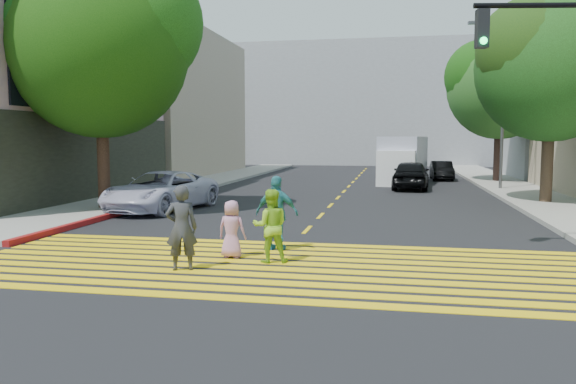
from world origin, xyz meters
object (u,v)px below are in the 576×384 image
(pedestrian_child, at_px, (232,229))
(silver_car, at_px, (410,166))
(pedestrian_extra, at_px, (277,213))
(white_van, at_px, (403,161))
(white_sedan, at_px, (161,191))
(pedestrian_man, at_px, (182,228))
(pedestrian_woman, at_px, (270,226))
(dark_car_near, at_px, (411,175))
(tree_right_far, at_px, (502,81))
(tree_left, at_px, (102,39))
(tree_right_near, at_px, (553,59))
(dark_car_parked, at_px, (442,171))

(pedestrian_child, relative_size, silver_car, 0.28)
(pedestrian_extra, height_order, white_van, white_van)
(white_sedan, bearing_deg, white_van, 67.69)
(pedestrian_man, height_order, pedestrian_woman, pedestrian_man)
(dark_car_near, bearing_deg, pedestrian_woman, 83.35)
(tree_right_far, xyz_separation_m, pedestrian_woman, (-8.64, -23.33, -5.17))
(pedestrian_extra, xyz_separation_m, dark_car_near, (3.58, 16.98, -0.13))
(tree_left, distance_m, white_van, 18.94)
(pedestrian_woman, height_order, silver_car, pedestrian_woman)
(tree_right_near, distance_m, pedestrian_woman, 15.75)
(tree_left, distance_m, tree_right_far, 23.01)
(pedestrian_woman, height_order, dark_car_parked, pedestrian_woman)
(pedestrian_man, xyz_separation_m, dark_car_near, (5.04, 19.36, -0.11))
(silver_car, bearing_deg, dark_car_near, 83.82)
(tree_left, distance_m, pedestrian_man, 11.57)
(pedestrian_extra, height_order, silver_car, pedestrian_extra)
(pedestrian_woman, distance_m, pedestrian_child, 1.01)
(pedestrian_woman, xyz_separation_m, white_van, (3.04, 21.97, 0.51))
(pedestrian_woman, xyz_separation_m, pedestrian_child, (-0.95, 0.29, -0.15))
(silver_car, bearing_deg, white_sedan, 60.23)
(tree_right_near, relative_size, pedestrian_man, 4.86)
(pedestrian_woman, relative_size, pedestrian_extra, 0.89)
(white_sedan, distance_m, dark_car_near, 14.08)
(tree_right_far, xyz_separation_m, silver_car, (-5.00, 5.15, -5.29))
(pedestrian_woman, xyz_separation_m, silver_car, (3.64, 28.48, -0.12))
(pedestrian_woman, distance_m, pedestrian_extra, 1.33)
(pedestrian_man, xyz_separation_m, pedestrian_woman, (1.60, 1.06, -0.08))
(pedestrian_child, bearing_deg, tree_right_near, -123.74)
(tree_left, height_order, silver_car, tree_left)
(pedestrian_extra, relative_size, silver_car, 0.38)
(silver_car, height_order, white_van, white_van)
(silver_car, bearing_deg, pedestrian_extra, 77.05)
(tree_right_near, relative_size, white_van, 1.40)
(tree_right_near, height_order, pedestrian_child, tree_right_near)
(pedestrian_woman, bearing_deg, silver_car, -111.65)
(pedestrian_extra, relative_size, white_van, 0.29)
(tree_left, distance_m, white_sedan, 5.80)
(pedestrian_woman, bearing_deg, dark_car_near, -115.01)
(pedestrian_man, distance_m, white_sedan, 9.81)
(tree_right_far, bearing_deg, white_sedan, -133.05)
(white_sedan, bearing_deg, dark_car_parked, 66.77)
(tree_right_far, bearing_deg, white_van, -166.26)
(tree_right_near, height_order, pedestrian_man, tree_right_near)
(tree_right_near, distance_m, white_sedan, 16.00)
(pedestrian_extra, distance_m, white_sedan, 8.65)
(pedestrian_woman, bearing_deg, tree_right_near, -139.55)
(pedestrian_extra, distance_m, dark_car_parked, 24.64)
(tree_left, bearing_deg, dark_car_near, 44.82)
(pedestrian_woman, bearing_deg, pedestrian_extra, -98.48)
(tree_right_far, bearing_deg, tree_left, -135.42)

